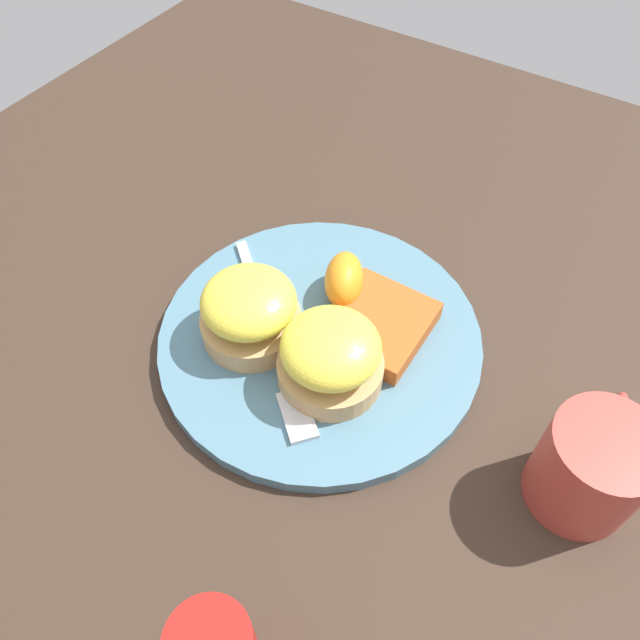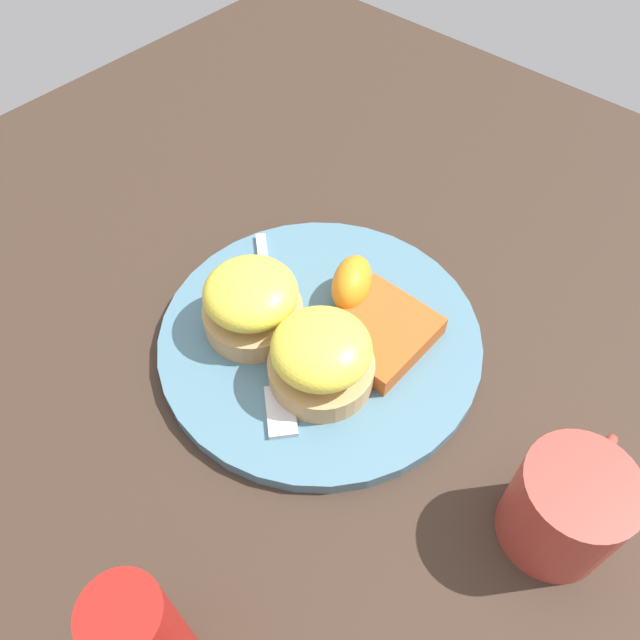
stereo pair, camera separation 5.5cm
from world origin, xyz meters
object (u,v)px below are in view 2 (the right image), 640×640
at_px(orange_wedge, 352,283).
at_px(fork, 272,338).
at_px(sandwich_benedict_left, 252,302).
at_px(cup, 566,507).
at_px(sandwich_benedict_right, 321,357).
at_px(hashbrown_patty, 379,331).

height_order(orange_wedge, fork, orange_wedge).
bearing_deg(sandwich_benedict_left, orange_wedge, -29.54).
relative_size(orange_wedge, cup, 0.55).
bearing_deg(orange_wedge, sandwich_benedict_right, -155.95).
xyz_separation_m(sandwich_benedict_left, hashbrown_patty, (0.06, -0.10, -0.02)).
xyz_separation_m(orange_wedge, cup, (-0.07, -0.25, 0.01)).
bearing_deg(hashbrown_patty, orange_wedge, 67.93).
height_order(sandwich_benedict_right, cup, cup).
distance_m(orange_wedge, fork, 0.09).
relative_size(sandwich_benedict_left, cup, 0.84).
relative_size(sandwich_benedict_left, orange_wedge, 1.52).
height_order(sandwich_benedict_right, fork, sandwich_benedict_right).
bearing_deg(sandwich_benedict_left, fork, -94.18).
bearing_deg(fork, hashbrown_patty, -47.51).
relative_size(sandwich_benedict_left, sandwich_benedict_right, 1.00).
xyz_separation_m(sandwich_benedict_left, orange_wedge, (0.08, -0.05, -0.01)).
bearing_deg(hashbrown_patty, sandwich_benedict_left, 123.36).
relative_size(hashbrown_patty, orange_wedge, 1.51).
bearing_deg(cup, sandwich_benedict_right, 95.43).
bearing_deg(cup, hashbrown_patty, 77.17).
height_order(sandwich_benedict_right, orange_wedge, sandwich_benedict_right).
bearing_deg(hashbrown_patty, fork, 132.49).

